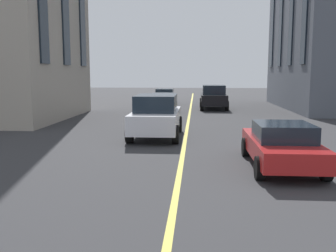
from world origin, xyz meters
The scene contains 6 objects.
lane_centre_line centered at (20.00, 0.00, 0.00)m, with size 80.00×0.16×0.01m.
car_grey_parked_b centered at (34.17, 1.94, 0.70)m, with size 3.90×1.89×1.40m.
car_black_trailing centered at (37.42, -1.82, 0.97)m, with size 4.70×2.14×1.88m.
car_grey_parked_a centered at (41.48, 2.41, 0.70)m, with size 3.90×1.89×1.40m.
car_white_far centered at (23.74, 1.30, 0.97)m, with size 4.70×2.14×1.88m.
car_red_oncoming centered at (18.55, -3.03, 0.70)m, with size 4.40×1.95×1.37m.
Camera 1 is at (7.12, -0.45, 2.84)m, focal length 40.60 mm.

